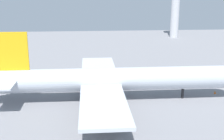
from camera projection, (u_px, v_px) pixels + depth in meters
ground_plane at (112, 100)px, 74.68m from camera, size 244.04×244.04×0.00m
cargo_airplane at (110, 80)px, 73.23m from camera, size 61.01×50.76×17.25m
safety_cone_nose at (215, 92)px, 79.06m from camera, size 0.57×0.57×0.81m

